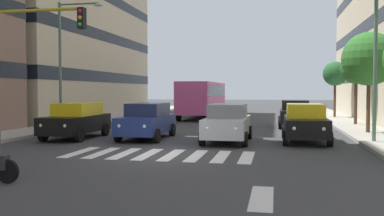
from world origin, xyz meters
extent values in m
plane|color=#38383A|center=(0.00, 0.00, 0.00)|extent=(180.00, 180.00, 0.00)
cube|color=black|center=(15.53, -20.18, 3.49)|extent=(10.48, 22.68, 0.90)
cube|color=black|center=(15.53, -20.18, 6.97)|extent=(10.48, 22.68, 0.90)
cube|color=black|center=(15.53, -20.18, 10.46)|extent=(10.48, 22.68, 0.90)
cube|color=silver|center=(-3.15, 0.00, 0.00)|extent=(0.45, 2.80, 0.01)
cube|color=silver|center=(-2.25, 0.00, 0.00)|extent=(0.45, 2.80, 0.01)
cube|color=silver|center=(-1.35, 0.00, 0.00)|extent=(0.45, 2.80, 0.01)
cube|color=silver|center=(-0.45, 0.00, 0.00)|extent=(0.45, 2.80, 0.01)
cube|color=silver|center=(0.45, 0.00, 0.00)|extent=(0.45, 2.80, 0.01)
cube|color=silver|center=(1.35, 0.00, 0.00)|extent=(0.45, 2.80, 0.01)
cube|color=silver|center=(2.25, 0.00, 0.00)|extent=(0.45, 2.80, 0.01)
cube|color=silver|center=(3.15, 0.00, 0.00)|extent=(0.45, 2.80, 0.01)
cube|color=silver|center=(-3.85, 5.50, 0.00)|extent=(0.50, 2.20, 0.01)
cube|color=black|center=(-5.44, -4.90, 0.72)|extent=(1.80, 4.40, 0.80)
cube|color=yellow|center=(-5.44, -5.10, 1.42)|extent=(1.58, 2.46, 0.60)
cylinder|color=black|center=(-6.34, -3.44, 0.32)|extent=(0.22, 0.64, 0.64)
cylinder|color=black|center=(-4.54, -3.44, 0.32)|extent=(0.22, 0.64, 0.64)
cylinder|color=black|center=(-6.34, -6.35, 0.32)|extent=(0.22, 0.64, 0.64)
cylinder|color=black|center=(-4.54, -6.35, 0.32)|extent=(0.22, 0.64, 0.64)
sphere|color=white|center=(-6.02, -2.75, 0.80)|extent=(0.18, 0.18, 0.18)
sphere|color=white|center=(-4.86, -2.75, 0.80)|extent=(0.18, 0.18, 0.18)
cube|color=#B2B7BC|center=(-1.99, -4.17, 0.72)|extent=(1.80, 4.40, 0.80)
cube|color=slate|center=(-1.99, -4.37, 1.42)|extent=(1.58, 2.46, 0.60)
cylinder|color=black|center=(-2.89, -2.71, 0.32)|extent=(0.22, 0.64, 0.64)
cylinder|color=black|center=(-1.09, -2.71, 0.32)|extent=(0.22, 0.64, 0.64)
cylinder|color=black|center=(-2.89, -5.62, 0.32)|extent=(0.22, 0.64, 0.64)
cylinder|color=black|center=(-1.09, -5.62, 0.32)|extent=(0.22, 0.64, 0.64)
sphere|color=white|center=(-2.57, -2.02, 0.80)|extent=(0.18, 0.18, 0.18)
sphere|color=white|center=(-1.42, -2.02, 0.80)|extent=(0.18, 0.18, 0.18)
cube|color=navy|center=(1.96, -4.67, 0.72)|extent=(1.80, 4.40, 0.80)
cube|color=#1D2547|center=(1.96, -4.87, 1.42)|extent=(1.58, 2.46, 0.60)
cylinder|color=black|center=(1.06, -3.22, 0.32)|extent=(0.22, 0.64, 0.64)
cylinder|color=black|center=(2.86, -3.22, 0.32)|extent=(0.22, 0.64, 0.64)
cylinder|color=black|center=(1.06, -6.12, 0.32)|extent=(0.22, 0.64, 0.64)
cylinder|color=black|center=(2.86, -6.12, 0.32)|extent=(0.22, 0.64, 0.64)
sphere|color=white|center=(1.38, -2.52, 0.80)|extent=(0.18, 0.18, 0.18)
sphere|color=white|center=(2.53, -2.52, 0.80)|extent=(0.18, 0.18, 0.18)
cube|color=black|center=(5.42, -4.22, 0.72)|extent=(1.80, 4.40, 0.80)
cube|color=yellow|center=(5.42, -4.42, 1.42)|extent=(1.58, 2.46, 0.60)
cylinder|color=black|center=(4.52, -2.76, 0.32)|extent=(0.22, 0.64, 0.64)
cylinder|color=black|center=(6.32, -2.76, 0.32)|extent=(0.22, 0.64, 0.64)
cylinder|color=black|center=(4.52, -5.67, 0.32)|extent=(0.22, 0.64, 0.64)
cylinder|color=black|center=(6.32, -5.67, 0.32)|extent=(0.22, 0.64, 0.64)
sphere|color=white|center=(4.84, -2.07, 0.80)|extent=(0.18, 0.18, 0.18)
sphere|color=white|center=(5.99, -2.07, 0.80)|extent=(0.18, 0.18, 0.18)
cube|color=black|center=(-5.31, -12.59, 0.72)|extent=(1.80, 4.40, 0.80)
cube|color=black|center=(-5.31, -12.79, 1.42)|extent=(1.58, 2.46, 0.60)
cylinder|color=black|center=(-6.21, -11.13, 0.32)|extent=(0.22, 0.64, 0.64)
cylinder|color=black|center=(-4.41, -11.13, 0.32)|extent=(0.22, 0.64, 0.64)
cylinder|color=black|center=(-6.21, -14.04, 0.32)|extent=(0.22, 0.64, 0.64)
cylinder|color=black|center=(-4.41, -14.04, 0.32)|extent=(0.22, 0.64, 0.64)
sphere|color=white|center=(-5.88, -10.44, 0.80)|extent=(0.18, 0.18, 0.18)
sphere|color=white|center=(-4.73, -10.44, 0.80)|extent=(0.18, 0.18, 0.18)
cube|color=#DB5193|center=(1.96, -20.43, 1.75)|extent=(2.50, 10.50, 2.50)
cube|color=black|center=(1.96, -20.43, 2.30)|extent=(2.52, 9.87, 0.80)
cylinder|color=black|center=(0.71, -16.76, 0.50)|extent=(0.28, 1.00, 1.00)
cylinder|color=black|center=(3.21, -16.76, 0.50)|extent=(0.28, 1.00, 1.00)
cylinder|color=black|center=(0.71, -23.58, 0.50)|extent=(0.28, 1.00, 1.00)
cylinder|color=black|center=(3.21, -23.58, 0.50)|extent=(0.28, 1.00, 1.00)
cylinder|color=black|center=(2.49, 5.28, 0.30)|extent=(0.60, 0.11, 0.60)
cylinder|color=#AD991E|center=(5.04, 0.45, 5.30)|extent=(4.51, 0.12, 0.12)
cube|color=black|center=(2.78, 0.45, 4.95)|extent=(0.24, 0.28, 0.76)
sphere|color=red|center=(2.78, 0.60, 5.19)|extent=(0.14, 0.14, 0.14)
sphere|color=orange|center=(2.78, 0.60, 4.95)|extent=(0.14, 0.14, 0.14)
sphere|color=green|center=(2.78, 0.60, 4.71)|extent=(0.14, 0.14, 0.14)
cylinder|color=#4C6B56|center=(-8.29, -4.54, 3.44)|extent=(0.16, 0.16, 6.57)
cylinder|color=#4C6B56|center=(8.29, -8.00, 3.81)|extent=(0.16, 0.16, 7.33)
cylinder|color=#4C6B56|center=(7.08, -8.00, 7.33)|extent=(2.43, 0.10, 0.10)
ellipsoid|color=#B7BCC1|center=(5.86, -8.00, 7.23)|extent=(0.56, 0.28, 0.20)
cylinder|color=#513823|center=(-8.87, -8.59, 1.64)|extent=(0.20, 0.20, 2.99)
sphere|color=#2D6B28|center=(-8.87, -8.59, 3.98)|extent=(2.80, 2.80, 2.80)
cylinder|color=#513823|center=(-9.22, -14.09, 1.65)|extent=(0.20, 0.20, 3.01)
sphere|color=#2D6B28|center=(-9.22, -14.09, 3.75)|extent=(1.99, 1.99, 1.99)
cylinder|color=#513823|center=(-8.90, -21.54, 1.63)|extent=(0.20, 0.20, 2.97)
sphere|color=#235B2D|center=(-8.90, -21.54, 3.72)|extent=(2.00, 2.00, 2.00)
camera|label=1|loc=(-4.13, 14.65, 2.34)|focal=39.24mm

